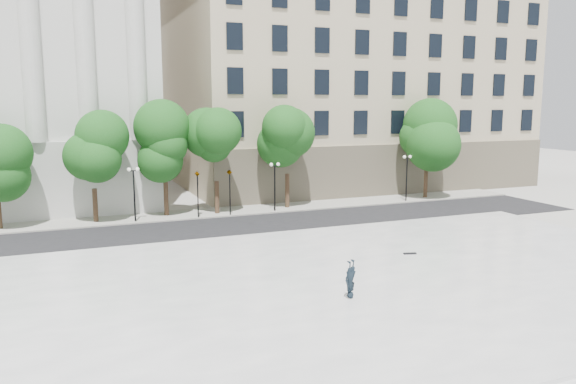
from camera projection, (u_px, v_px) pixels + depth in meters
name	position (u px, v px, depth m)	size (l,w,h in m)	color
ground	(329.00, 319.00, 23.17)	(160.00, 160.00, 0.00)	beige
plaza	(300.00, 292.00, 25.88)	(44.00, 22.00, 0.45)	white
street	(216.00, 230.00, 39.63)	(60.00, 8.00, 0.02)	black
far_sidewalk	(196.00, 214.00, 45.11)	(60.00, 4.00, 0.12)	#ABA89E
building_east	(336.00, 83.00, 64.49)	(36.00, 26.15, 23.00)	tan
traffic_light_west	(197.00, 171.00, 42.90)	(0.40, 1.72, 4.19)	black
traffic_light_east	(230.00, 170.00, 43.86)	(0.53, 1.69, 4.17)	black
person_lying	(350.00, 293.00, 24.38)	(0.61, 0.40, 1.68)	black
skateboard	(410.00, 253.00, 31.53)	(0.72, 0.18, 0.07)	black
street_trees	(237.00, 149.00, 45.26)	(40.01, 4.83, 7.62)	#382619
lamp_posts	(207.00, 180.00, 43.59)	(37.51, 0.28, 4.36)	black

